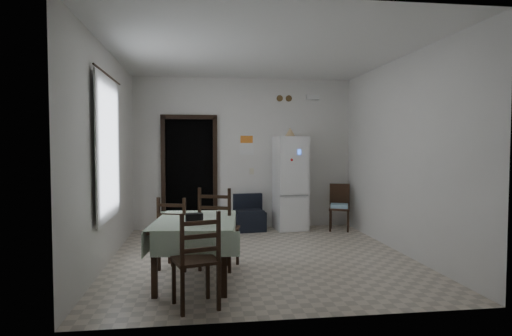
{
  "coord_description": "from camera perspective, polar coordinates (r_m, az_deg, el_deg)",
  "views": [
    {
      "loc": [
        -0.88,
        -6.0,
        1.58
      ],
      "look_at": [
        0.0,
        0.5,
        1.25
      ],
      "focal_mm": 30.0,
      "sensor_mm": 36.0,
      "label": 1
    }
  ],
  "objects": [
    {
      "name": "ground",
      "position": [
        6.27,
        0.62,
        -11.72
      ],
      "size": [
        4.5,
        4.5,
        0.0
      ],
      "primitive_type": "plane",
      "color": "beige",
      "rests_on": "ground"
    },
    {
      "name": "ceiling",
      "position": [
        6.21,
        0.64,
        15.16
      ],
      "size": [
        4.2,
        4.5,
        0.02
      ],
      "primitive_type": null,
      "color": "white",
      "rests_on": "ground"
    },
    {
      "name": "wall_back",
      "position": [
        8.3,
        -1.61,
        1.97
      ],
      "size": [
        4.2,
        0.02,
        2.9
      ],
      "primitive_type": null,
      "color": "silver",
      "rests_on": "ground"
    },
    {
      "name": "wall_front",
      "position": [
        3.85,
        5.47,
        0.96
      ],
      "size": [
        4.2,
        0.02,
        2.9
      ],
      "primitive_type": null,
      "color": "silver",
      "rests_on": "ground"
    },
    {
      "name": "wall_left",
      "position": [
        6.13,
        -19.2,
        1.51
      ],
      "size": [
        0.02,
        4.5,
        2.9
      ],
      "primitive_type": null,
      "color": "silver",
      "rests_on": "ground"
    },
    {
      "name": "wall_right",
      "position": [
        6.7,
        18.71,
        1.62
      ],
      "size": [
        0.02,
        4.5,
        2.9
      ],
      "primitive_type": null,
      "color": "silver",
      "rests_on": "ground"
    },
    {
      "name": "doorway",
      "position": [
        8.47,
        -8.84,
        -0.68
      ],
      "size": [
        1.06,
        0.52,
        2.22
      ],
      "color": "black",
      "rests_on": "ground"
    },
    {
      "name": "window_recess",
      "position": [
        5.94,
        -20.08,
        2.42
      ],
      "size": [
        0.1,
        1.2,
        1.6
      ],
      "primitive_type": "cube",
      "color": "silver",
      "rests_on": "ground"
    },
    {
      "name": "curtain",
      "position": [
        5.92,
        -19.04,
        2.44
      ],
      "size": [
        0.02,
        1.45,
        1.85
      ],
      "primitive_type": "cube",
      "color": "silver",
      "rests_on": "ground"
    },
    {
      "name": "curtain_rod",
      "position": [
        5.99,
        -19.09,
        11.57
      ],
      "size": [
        0.02,
        1.6,
        0.02
      ],
      "primitive_type": "cylinder",
      "rotation": [
        1.57,
        0.0,
        0.0
      ],
      "color": "black",
      "rests_on": "ground"
    },
    {
      "name": "calendar",
      "position": [
        8.29,
        -1.26,
        3.15
      ],
      "size": [
        0.28,
        0.02,
        0.4
      ],
      "primitive_type": "cube",
      "color": "white",
      "rests_on": "ground"
    },
    {
      "name": "calendar_image",
      "position": [
        8.29,
        -1.26,
        3.84
      ],
      "size": [
        0.24,
        0.01,
        0.14
      ],
      "primitive_type": "cube",
      "color": "orange",
      "rests_on": "ground"
    },
    {
      "name": "light_switch",
      "position": [
        8.32,
        -0.57,
        -0.44
      ],
      "size": [
        0.08,
        0.02,
        0.12
      ],
      "primitive_type": "cube",
      "color": "beige",
      "rests_on": "ground"
    },
    {
      "name": "vent_left",
      "position": [
        8.44,
        3.18,
        9.26
      ],
      "size": [
        0.12,
        0.03,
        0.12
      ],
      "primitive_type": "cylinder",
      "rotation": [
        1.57,
        0.0,
        0.0
      ],
      "color": "brown",
      "rests_on": "ground"
    },
    {
      "name": "vent_right",
      "position": [
        8.47,
        4.39,
        9.23
      ],
      "size": [
        0.12,
        0.03,
        0.12
      ],
      "primitive_type": "cylinder",
      "rotation": [
        1.57,
        0.0,
        0.0
      ],
      "color": "brown",
      "rests_on": "ground"
    },
    {
      "name": "emergency_light",
      "position": [
        8.56,
        7.55,
        9.35
      ],
      "size": [
        0.25,
        0.07,
        0.09
      ],
      "primitive_type": "cube",
      "color": "white",
      "rests_on": "ground"
    },
    {
      "name": "fridge",
      "position": [
        8.15,
        4.61,
        -2.03
      ],
      "size": [
        0.62,
        0.62,
        1.77
      ],
      "primitive_type": null,
      "rotation": [
        0.0,
        0.0,
        0.09
      ],
      "color": "white",
      "rests_on": "ground"
    },
    {
      "name": "tan_cone",
      "position": [
        8.07,
        4.57,
        4.79
      ],
      "size": [
        0.21,
        0.21,
        0.16
      ],
      "primitive_type": "cone",
      "rotation": [
        0.0,
        0.0,
        -0.05
      ],
      "color": "tan",
      "rests_on": "fridge"
    },
    {
      "name": "navy_seat",
      "position": [
        8.08,
        -0.96,
        -5.97
      ],
      "size": [
        0.63,
        0.61,
        0.68
      ],
      "primitive_type": null,
      "rotation": [
        0.0,
        0.0,
        0.14
      ],
      "color": "black",
      "rests_on": "ground"
    },
    {
      "name": "corner_chair",
      "position": [
        8.23,
        11.05,
        -5.18
      ],
      "size": [
        0.48,
        0.48,
        0.87
      ],
      "primitive_type": null,
      "rotation": [
        0.0,
        0.0,
        -0.35
      ],
      "color": "black",
      "rests_on": "ground"
    },
    {
      "name": "dining_table",
      "position": [
        5.19,
        -8.05,
        -10.73
      ],
      "size": [
        1.06,
        1.48,
        0.72
      ],
      "primitive_type": null,
      "rotation": [
        0.0,
        0.0,
        -0.1
      ],
      "color": "#ACC2A6",
      "rests_on": "ground"
    },
    {
      "name": "black_bag",
      "position": [
        4.77,
        -8.24,
        -6.73
      ],
      "size": [
        0.2,
        0.13,
        0.12
      ],
      "primitive_type": "cube",
      "rotation": [
        0.0,
        0.0,
        0.09
      ],
      "color": "black",
      "rests_on": "dining_table"
    },
    {
      "name": "dining_chair_far_left",
      "position": [
        5.71,
        -10.54,
        -8.39
      ],
      "size": [
        0.51,
        0.51,
        0.94
      ],
      "primitive_type": null,
      "rotation": [
        0.0,
        0.0,
        2.81
      ],
      "color": "black",
      "rests_on": "ground"
    },
    {
      "name": "dining_chair_far_right",
      "position": [
        5.62,
        -4.94,
        -7.89
      ],
      "size": [
        0.58,
        0.58,
        1.06
      ],
      "primitive_type": null,
      "rotation": [
        0.0,
        0.0,
        2.79
      ],
      "color": "black",
      "rests_on": "ground"
    },
    {
      "name": "dining_chair_near_head",
      "position": [
        4.31,
        -8.06,
        -11.89
      ],
      "size": [
        0.51,
        0.51,
        0.96
      ],
      "primitive_type": null,
      "rotation": [
        0.0,
        0.0,
        3.42
      ],
      "color": "black",
      "rests_on": "ground"
    }
  ]
}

